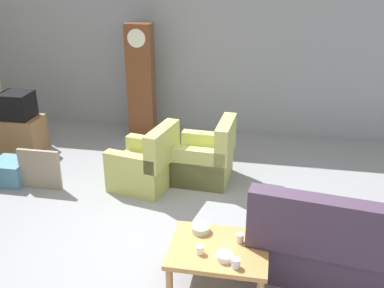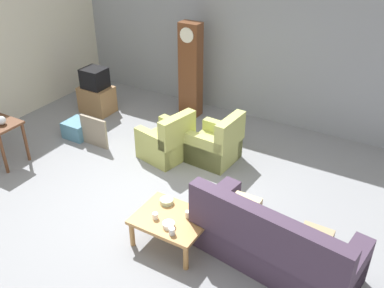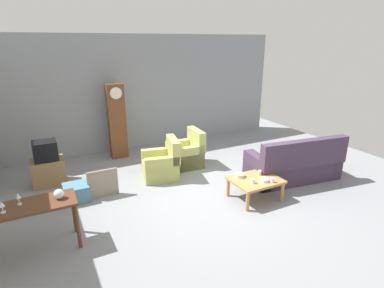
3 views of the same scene
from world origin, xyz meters
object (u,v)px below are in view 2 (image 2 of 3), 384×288
Objects in this scene: storage_box_blue at (78,129)px; glass_dome_cloche at (1,120)px; cup_cream_tall at (188,214)px; cup_white_porcelain at (155,216)px; tv_stand_cabinet at (97,100)px; couch_floral at (273,244)px; tv_crt at (95,78)px; bowl_shallow_green at (167,201)px; grandfather_clock at (191,70)px; armchair_olive_near at (167,143)px; armchair_olive_far at (216,146)px; coffee_table_wood at (171,221)px; cup_blue_rimmed at (172,231)px; framed_picture_leaning at (94,132)px; bowl_white_stacked at (169,225)px.

glass_dome_cloche reaches higher than storage_box_blue.
cup_cream_tall is at bearing -1.66° from glass_dome_cloche.
tv_stand_cabinet is at bearing 141.50° from cup_white_porcelain.
tv_crt is at bearing 154.86° from couch_floral.
tv_stand_cabinet is at bearing 144.85° from bowl_shallow_green.
storage_box_blue is at bearing 75.75° from glass_dome_cloche.
grandfather_clock reaches higher than tv_stand_cabinet.
storage_box_blue is 1.55m from glass_dome_cloche.
cup_cream_tall is at bearing -49.18° from armchair_olive_near.
glass_dome_cloche is at bearing -147.94° from armchair_olive_far.
tv_stand_cabinet is at bearing -152.27° from grandfather_clock.
cup_white_porcelain is (-0.17, -0.13, 0.10)m from coffee_table_wood.
grandfather_clock is (-1.81, 3.56, 0.63)m from coffee_table_wood.
armchair_olive_far is 9.87× the size of cup_blue_rimmed.
couch_floral is 3.67× the size of framed_picture_leaning.
cup_cream_tall is 0.58× the size of bowl_white_stacked.
bowl_white_stacked reaches higher than storage_box_blue.
armchair_olive_near is at bearing 124.13° from bowl_white_stacked.
coffee_table_wood is at bearing -167.77° from couch_floral.
cup_white_porcelain is at bearing -5.97° from glass_dome_cloche.
bowl_shallow_green is at bearing -64.48° from grandfather_clock.
armchair_olive_near is 2.23m from cup_cream_tall.
cup_cream_tall is (0.65, -2.04, 0.17)m from armchair_olive_far.
armchair_olive_near reaches higher than framed_picture_leaning.
tv_stand_cabinet is 4.77m from cup_blue_rimmed.
armchair_olive_far is 0.46× the size of grandfather_clock.
tv_crt is 0.80× the size of framed_picture_leaning.
bowl_white_stacked is at bearing 139.74° from cup_blue_rimmed.
armchair_olive_far is at bearing -8.27° from tv_crt.
tv_stand_cabinet is 4.63m from bowl_white_stacked.
bowl_shallow_green is (1.59, -3.34, -0.54)m from grandfather_clock.
grandfather_clock reaches higher than armchair_olive_near.
bowl_shallow_green is (3.40, -2.39, -0.32)m from tv_crt.
tv_crt is 2.95× the size of bowl_white_stacked.
armchair_olive_near is (-2.60, 1.51, -0.05)m from couch_floral.
storage_box_blue is (-1.39, -1.99, -0.83)m from grandfather_clock.
armchair_olive_near is 1.45m from framed_picture_leaning.
armchair_olive_near reaches higher than cup_blue_rimmed.
couch_floral is 1.11× the size of grandfather_clock.
framed_picture_leaning is at bearing -10.95° from storage_box_blue.
tv_crt reaches higher than bowl_white_stacked.
cup_white_porcelain is 0.53× the size of bowl_white_stacked.
cup_blue_rimmed is (1.45, -2.07, 0.17)m from armchair_olive_near.
tv_crt is (-3.61, 2.61, 0.42)m from coffee_table_wood.
couch_floral is at bearing 2.47° from bowl_shallow_green.
couch_floral reaches higher than bowl_shallow_green.
armchair_olive_far is 2.20m from coffee_table_wood.
grandfather_clock is 12.19× the size of bowl_white_stacked.
cup_cream_tall is (0.19, 0.12, 0.11)m from coffee_table_wood.
tv_stand_cabinet is 1.42× the size of tv_crt.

